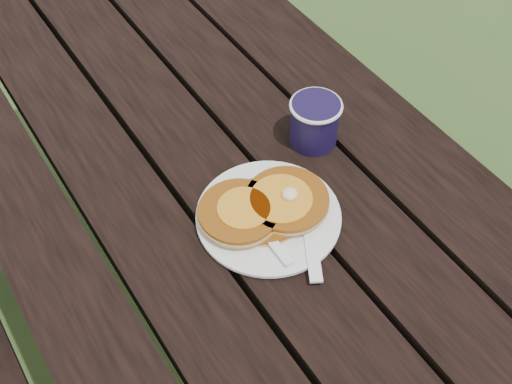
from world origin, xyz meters
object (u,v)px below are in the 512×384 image
picnic_table (209,271)px  pancake_stack (265,206)px  plate (268,217)px  coffee_cup (315,120)px

picnic_table → pancake_stack: 0.45m
picnic_table → plate: 0.43m
plate → coffee_cup: (0.17, 0.10, 0.05)m
pancake_stack → picnic_table: bearing=97.8°
coffee_cup → picnic_table: bearing=156.2°
picnic_table → pancake_stack: bearing=-82.2°
picnic_table → coffee_cup: (0.20, -0.09, 0.43)m
picnic_table → coffee_cup: size_ratio=19.22×
picnic_table → plate: plate is taller
pancake_stack → plate: bearing=-76.9°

